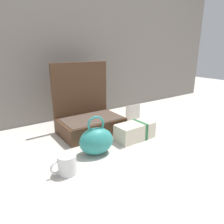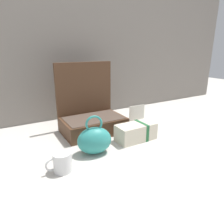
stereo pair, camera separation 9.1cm
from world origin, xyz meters
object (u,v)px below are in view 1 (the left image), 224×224
open_suitcase (88,116)px  info_card_left (133,114)px  cream_toiletry_bag (135,131)px  teal_pouch_handbag (96,141)px  coffee_mug (67,164)px

open_suitcase → info_card_left: (0.33, -0.06, -0.03)m
open_suitcase → cream_toiletry_bag: open_suitcase is taller
teal_pouch_handbag → coffee_mug: teal_pouch_handbag is taller
cream_toiletry_bag → teal_pouch_handbag: bearing=-174.9°
open_suitcase → info_card_left: 0.34m
teal_pouch_handbag → coffee_mug: (-0.19, -0.08, -0.03)m
open_suitcase → coffee_mug: open_suitcase is taller
cream_toiletry_bag → info_card_left: info_card_left is taller
coffee_mug → info_card_left: size_ratio=0.83×
coffee_mug → info_card_left: bearing=26.1°
cream_toiletry_bag → coffee_mug: (-0.48, -0.10, -0.01)m
cream_toiletry_bag → info_card_left: bearing=52.9°
teal_pouch_handbag → info_card_left: bearing=27.9°
cream_toiletry_bag → info_card_left: (0.16, 0.21, 0.02)m
open_suitcase → coffee_mug: (-0.31, -0.37, -0.06)m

